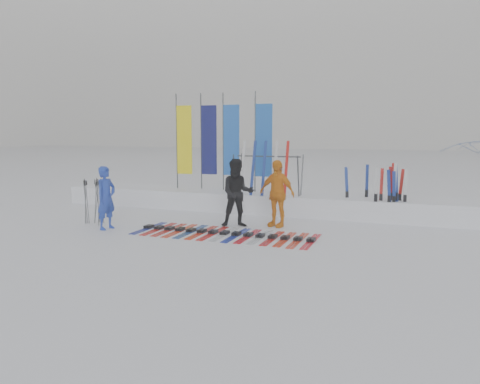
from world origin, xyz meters
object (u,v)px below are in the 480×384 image
at_px(person_blue, 106,198).
at_px(ski_rack, 268,169).
at_px(ski_row, 224,233).
at_px(person_black, 238,193).
at_px(person_yellow, 277,193).

xyz_separation_m(person_blue, ski_rack, (3.27, 3.65, 0.56)).
bearing_deg(ski_row, person_blue, -171.67).
distance_m(person_black, ski_row, 1.36).
distance_m(person_blue, ski_rack, 4.93).
height_order(ski_row, ski_rack, ski_rack).
bearing_deg(person_blue, ski_rack, -33.91).
bearing_deg(person_black, ski_rack, 60.60).
bearing_deg(person_blue, ski_row, -73.75).
bearing_deg(ski_row, person_yellow, 57.26).
bearing_deg(person_yellow, ski_row, -106.76).
bearing_deg(person_yellow, person_black, -142.16).
relative_size(person_yellow, ski_row, 0.40).
relative_size(ski_row, ski_rack, 2.20).
bearing_deg(ski_rack, person_blue, -131.82).
xyz_separation_m(person_blue, ski_row, (3.12, 0.46, -0.79)).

